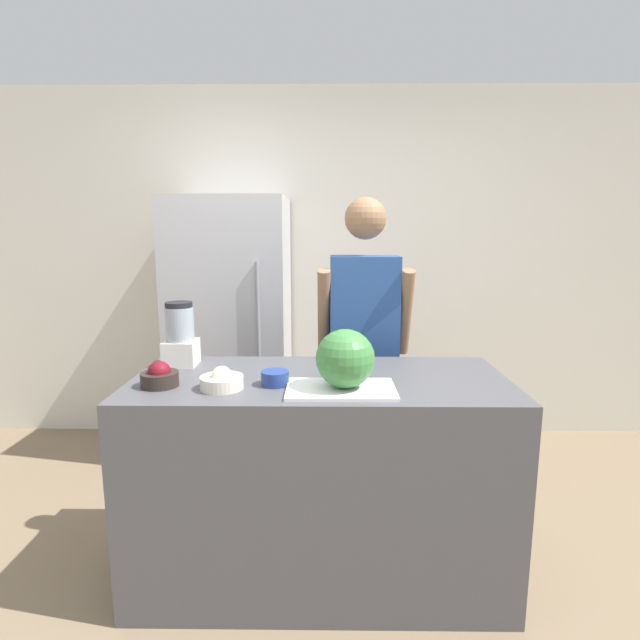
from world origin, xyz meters
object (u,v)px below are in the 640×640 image
object	(u,v)px
bowl_small_blue	(275,378)
refrigerator	(232,329)
person	(364,349)
bowl_cream	(222,381)
bowl_cherries	(160,377)
watermelon	(345,359)
blender	(180,336)

from	to	relation	value
bowl_small_blue	refrigerator	bearing A→B (deg)	107.49
person	bowl_cream	size ratio (longest dim) A/B	10.01
refrigerator	bowl_cherries	world-z (taller)	refrigerator
person	refrigerator	bearing A→B (deg)	143.05
bowl_cherries	refrigerator	bearing A→B (deg)	88.67
watermelon	bowl_cream	distance (m)	0.51
bowl_cream	bowl_small_blue	distance (m)	0.22
watermelon	bowl_cherries	size ratio (longest dim) A/B	1.54
refrigerator	bowl_cream	size ratio (longest dim) A/B	10.23
refrigerator	bowl_small_blue	size ratio (longest dim) A/B	15.43
bowl_small_blue	blender	xyz separation A→B (m)	(-0.48, 0.31, 0.11)
watermelon	bowl_small_blue	xyz separation A→B (m)	(-0.29, 0.07, -0.10)
blender	watermelon	bearing A→B (deg)	-26.06
bowl_cream	bowl_small_blue	bearing A→B (deg)	13.67
bowl_cream	bowl_cherries	bearing A→B (deg)	173.28
refrigerator	bowl_cherries	size ratio (longest dim) A/B	11.64
refrigerator	person	distance (m)	1.09
watermelon	bowl_small_blue	world-z (taller)	watermelon
bowl_cream	watermelon	bearing A→B (deg)	-2.09
refrigerator	person	bearing A→B (deg)	-36.95
bowl_cream	blender	xyz separation A→B (m)	(-0.27, 0.36, 0.11)
bowl_cherries	blender	size ratio (longest dim) A/B	0.50
person	watermelon	distance (m)	0.85
refrigerator	bowl_cream	xyz separation A→B (m)	(0.23, -1.46, 0.08)
refrigerator	person	size ratio (longest dim) A/B	1.02
watermelon	bowl_small_blue	size ratio (longest dim) A/B	2.04
bowl_cream	blender	size ratio (longest dim) A/B	0.57
bowl_small_blue	person	bearing A→B (deg)	60.49
watermelon	blender	bearing A→B (deg)	153.94
watermelon	bowl_cream	xyz separation A→B (m)	(-0.50, 0.02, -0.10)
person	blender	size ratio (longest dim) A/B	5.75
refrigerator	bowl_small_blue	xyz separation A→B (m)	(0.44, -1.41, 0.07)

